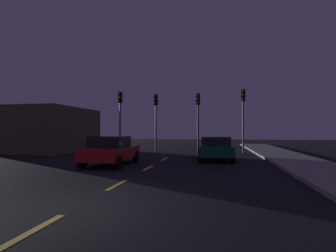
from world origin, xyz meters
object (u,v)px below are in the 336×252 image
Objects in this scene: car_stopped_ahead at (216,148)px; traffic_signal_center_right at (198,111)px; traffic_signal_far_left at (120,110)px; traffic_signal_far_right at (243,108)px; traffic_signal_center_left at (156,111)px; street_lamp_right at (336,56)px; car_adjacent_lane at (111,150)px.

traffic_signal_center_right is at bearing 106.04° from car_stopped_ahead.
traffic_signal_far_left reaches higher than traffic_signal_far_right.
traffic_signal_center_left is at bearing -180.00° from traffic_signal_far_right.
traffic_signal_far_right is (3.46, 0.00, 0.15)m from traffic_signal_center_right.
street_lamp_right is at bearing -76.24° from traffic_signal_far_right.
traffic_signal_center_right is at bearing -0.00° from traffic_signal_center_left.
traffic_signal_center_left is 0.96× the size of traffic_signal_far_right.
car_adjacent_lane is at bearing -132.75° from traffic_signal_far_right.
traffic_signal_far_left reaches higher than car_stopped_ahead.
traffic_signal_far_left is at bearing 108.49° from car_adjacent_lane.
traffic_signal_center_left is 1.19× the size of car_stopped_ahead.
car_adjacent_lane is at bearing -71.51° from traffic_signal_far_left.
traffic_signal_far_left is 10.00m from traffic_signal_far_right.
street_lamp_right is at bearing -46.29° from traffic_signal_center_left.
traffic_signal_center_right is at bearing -0.01° from traffic_signal_far_left.
car_adjacent_lane is (-0.44, -7.94, -2.58)m from traffic_signal_center_left.
car_adjacent_lane reaches higher than car_stopped_ahead.
traffic_signal_center_left is 3.45m from traffic_signal_center_right.
street_lamp_right is at bearing -59.00° from traffic_signal_center_right.
traffic_signal_center_right reaches higher than car_adjacent_lane.
car_adjacent_lane is 10.59m from street_lamp_right.
street_lamp_right is (9.28, -9.71, 1.23)m from traffic_signal_center_left.
traffic_signal_far_left is 1.29× the size of car_adjacent_lane.
traffic_signal_far_right is at bearing 103.76° from street_lamp_right.
traffic_signal_center_left reaches higher than car_stopped_ahead.
traffic_signal_far_left is 3.10m from traffic_signal_center_left.
car_adjacent_lane is (-7.34, -7.94, -2.71)m from traffic_signal_far_right.
street_lamp_right reaches higher than car_adjacent_lane.
traffic_signal_center_left reaches higher than traffic_signal_center_right.
traffic_signal_far_left reaches higher than traffic_signal_center_right.
traffic_signal_center_left is at bearing 135.26° from car_stopped_ahead.
traffic_signal_far_right is at bearing 0.00° from traffic_signal_center_left.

